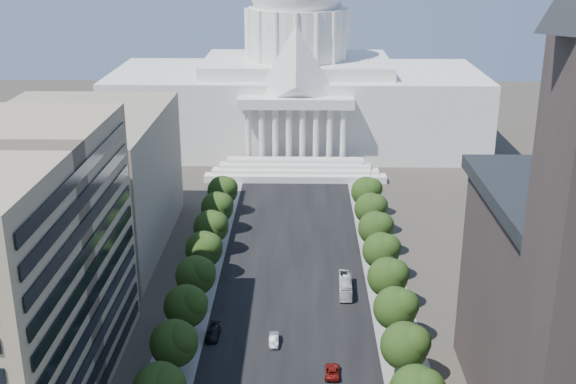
# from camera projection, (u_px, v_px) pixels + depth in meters

# --- Properties ---
(road_asphalt) EXTENTS (30.00, 260.00, 0.01)m
(road_asphalt) POSITION_uv_depth(u_px,v_px,m) (293.00, 265.00, 154.09)
(road_asphalt) COLOR black
(road_asphalt) RESTS_ON ground
(sidewalk_left) EXTENTS (8.00, 260.00, 0.02)m
(sidewalk_left) POSITION_uv_depth(u_px,v_px,m) (204.00, 264.00, 154.44)
(sidewalk_left) COLOR gray
(sidewalk_left) RESTS_ON ground
(sidewalk_right) EXTENTS (8.00, 260.00, 0.02)m
(sidewalk_right) POSITION_uv_depth(u_px,v_px,m) (381.00, 266.00, 153.73)
(sidewalk_right) COLOR gray
(sidewalk_right) RESTS_ON ground
(capitol) EXTENTS (120.00, 56.00, 73.00)m
(capitol) POSITION_uv_depth(u_px,v_px,m) (297.00, 86.00, 236.86)
(capitol) COLOR white
(capitol) RESTS_ON ground
(office_block_left_far) EXTENTS (38.00, 52.00, 30.00)m
(office_block_left_far) POSITION_uv_depth(u_px,v_px,m) (76.00, 182.00, 159.40)
(office_block_left_far) COLOR gray
(office_block_left_far) RESTS_ON ground
(tree_l_d) EXTENTS (7.79, 7.60, 9.97)m
(tree_l_d) POSITION_uv_depth(u_px,v_px,m) (176.00, 342.00, 112.49)
(tree_l_d) COLOR #33261C
(tree_l_d) RESTS_ON ground
(tree_l_e) EXTENTS (7.79, 7.60, 9.97)m
(tree_l_e) POSITION_uv_depth(u_px,v_px,m) (187.00, 305.00, 123.80)
(tree_l_e) COLOR #33261C
(tree_l_e) RESTS_ON ground
(tree_l_f) EXTENTS (7.79, 7.60, 9.97)m
(tree_l_f) POSITION_uv_depth(u_px,v_px,m) (197.00, 275.00, 135.11)
(tree_l_f) COLOR #33261C
(tree_l_f) RESTS_ON ground
(tree_l_g) EXTENTS (7.79, 7.60, 9.97)m
(tree_l_g) POSITION_uv_depth(u_px,v_px,m) (205.00, 248.00, 146.42)
(tree_l_g) COLOR #33261C
(tree_l_g) RESTS_ON ground
(tree_l_h) EXTENTS (7.79, 7.60, 9.97)m
(tree_l_h) POSITION_uv_depth(u_px,v_px,m) (212.00, 226.00, 157.73)
(tree_l_h) COLOR #33261C
(tree_l_h) RESTS_ON ground
(tree_l_i) EXTENTS (7.79, 7.60, 9.97)m
(tree_l_i) POSITION_uv_depth(u_px,v_px,m) (218.00, 207.00, 169.05)
(tree_l_i) COLOR #33261C
(tree_l_i) RESTS_ON ground
(tree_l_j) EXTENTS (7.79, 7.60, 9.97)m
(tree_l_j) POSITION_uv_depth(u_px,v_px,m) (224.00, 190.00, 180.36)
(tree_l_j) COLOR #33261C
(tree_l_j) RESTS_ON ground
(tree_r_d) EXTENTS (7.79, 7.60, 9.97)m
(tree_r_d) POSITION_uv_depth(u_px,v_px,m) (407.00, 345.00, 111.82)
(tree_r_d) COLOR #33261C
(tree_r_d) RESTS_ON ground
(tree_r_e) EXTENTS (7.79, 7.60, 9.97)m
(tree_r_e) POSITION_uv_depth(u_px,v_px,m) (397.00, 307.00, 123.13)
(tree_r_e) COLOR #33261C
(tree_r_e) RESTS_ON ground
(tree_r_f) EXTENTS (7.79, 7.60, 9.97)m
(tree_r_f) POSITION_uv_depth(u_px,v_px,m) (389.00, 276.00, 134.44)
(tree_r_f) COLOR #33261C
(tree_r_f) RESTS_ON ground
(tree_r_g) EXTENTS (7.79, 7.60, 9.97)m
(tree_r_g) POSITION_uv_depth(u_px,v_px,m) (383.00, 250.00, 145.76)
(tree_r_g) COLOR #33261C
(tree_r_g) RESTS_ON ground
(tree_r_h) EXTENTS (7.79, 7.60, 9.97)m
(tree_r_h) POSITION_uv_depth(u_px,v_px,m) (377.00, 227.00, 157.07)
(tree_r_h) COLOR #33261C
(tree_r_h) RESTS_ON ground
(tree_r_i) EXTENTS (7.79, 7.60, 9.97)m
(tree_r_i) POSITION_uv_depth(u_px,v_px,m) (372.00, 208.00, 168.38)
(tree_r_i) COLOR #33261C
(tree_r_i) RESTS_ON ground
(tree_r_j) EXTENTS (7.79, 7.60, 9.97)m
(tree_r_j) POSITION_uv_depth(u_px,v_px,m) (368.00, 191.00, 179.69)
(tree_r_j) COLOR #33261C
(tree_r_j) RESTS_ON ground
(streetlight_c) EXTENTS (2.61, 0.44, 9.00)m
(streetlight_c) POSITION_uv_depth(u_px,v_px,m) (406.00, 310.00, 123.50)
(streetlight_c) COLOR gray
(streetlight_c) RESTS_ON ground
(streetlight_d) EXTENTS (2.61, 0.44, 9.00)m
(streetlight_d) POSITION_uv_depth(u_px,v_px,m) (390.00, 250.00, 147.06)
(streetlight_d) COLOR gray
(streetlight_d) RESTS_ON ground
(streetlight_e) EXTENTS (2.61, 0.44, 9.00)m
(streetlight_e) POSITION_uv_depth(u_px,v_px,m) (378.00, 207.00, 170.63)
(streetlight_e) COLOR gray
(streetlight_e) RESTS_ON ground
(streetlight_f) EXTENTS (2.61, 0.44, 9.00)m
(streetlight_f) POSITION_uv_depth(u_px,v_px,m) (369.00, 174.00, 194.19)
(streetlight_f) COLOR gray
(streetlight_f) RESTS_ON ground
(car_silver) EXTENTS (1.67, 4.62, 1.52)m
(car_silver) POSITION_uv_depth(u_px,v_px,m) (274.00, 340.00, 124.00)
(car_silver) COLOR #94969B
(car_silver) RESTS_ON ground
(car_red) EXTENTS (2.55, 5.13, 1.40)m
(car_red) POSITION_uv_depth(u_px,v_px,m) (332.00, 371.00, 115.14)
(car_red) COLOR maroon
(car_red) RESTS_ON ground
(car_dark_b) EXTENTS (2.52, 5.71, 1.63)m
(car_dark_b) POSITION_uv_depth(u_px,v_px,m) (213.00, 333.00, 126.08)
(car_dark_b) COLOR black
(car_dark_b) RESTS_ON ground
(city_bus) EXTENTS (2.73, 10.34, 2.86)m
(city_bus) POSITION_uv_depth(u_px,v_px,m) (345.00, 285.00, 141.90)
(city_bus) COLOR silver
(city_bus) RESTS_ON ground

